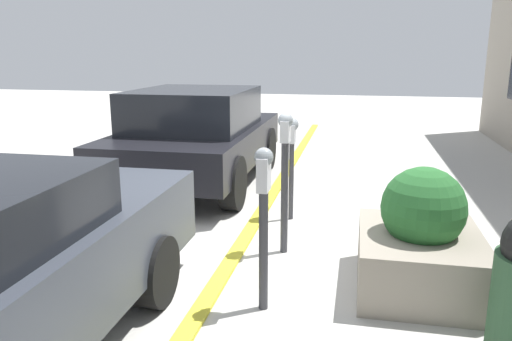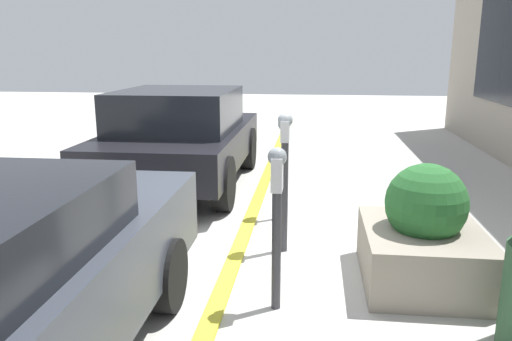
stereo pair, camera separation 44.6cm
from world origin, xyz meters
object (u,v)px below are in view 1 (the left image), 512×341
Objects in this scene: parking_meter_nearest at (264,204)px; parked_car_middle at (197,135)px; parking_meter_second at (285,163)px; parking_meter_middle at (292,146)px; planter_box at (420,243)px.

parking_meter_nearest is 4.22m from parked_car_middle.
parking_meter_nearest is 1.26m from parking_meter_second.
parked_car_middle is (2.55, 1.81, -0.17)m from parking_meter_second.
parked_car_middle is (1.45, 1.74, -0.15)m from parking_meter_middle.
parked_car_middle reaches higher than planter_box.
parked_car_middle reaches higher than parking_meter_nearest.
parked_car_middle is at bearing 35.39° from parking_meter_second.
parking_meter_nearest is 1.05× the size of parking_meter_middle.
parking_meter_second reaches higher than planter_box.
planter_box is 0.32× the size of parked_car_middle.
parking_meter_middle reaches higher than planter_box.
parking_meter_nearest reaches higher than planter_box.
parking_meter_middle is 2.27m from parked_car_middle.
parking_meter_middle is 1.00× the size of planter_box.
parking_meter_nearest is at bearing -154.54° from parked_car_middle.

